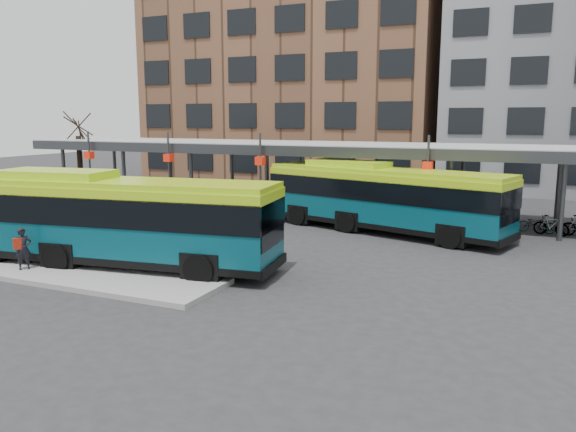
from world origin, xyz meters
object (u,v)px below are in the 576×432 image
object	(u,v)px
tree	(80,165)
bus_rear	(382,196)
pedestrian	(23,248)
bus_front	(106,217)

from	to	relation	value
tree	bus_rear	bearing A→B (deg)	-7.15
bus_rear	pedestrian	xyz separation A→B (m)	(-9.98, -12.73, -0.84)
tree	bus_rear	xyz separation A→B (m)	(21.90, -2.75, -0.64)
bus_rear	pedestrian	bearing A→B (deg)	-111.47
bus_front	bus_rear	xyz separation A→B (m)	(7.95, 10.62, -0.10)
pedestrian	tree	bearing A→B (deg)	76.28
tree	pedestrian	world-z (taller)	tree
bus_front	pedestrian	world-z (taller)	bus_front
bus_rear	pedestrian	size ratio (longest dim) A/B	8.34
bus_front	bus_rear	world-z (taller)	bus_front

